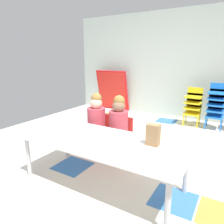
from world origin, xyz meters
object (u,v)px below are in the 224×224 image
kid_chair_blue_stack (216,104)px  folded_activity_table (112,91)px  paper_plate_near_edge (101,136)px  paper_bag_brown (153,135)px  seated_child_near_camera (97,118)px  paper_plate_center_table (78,133)px  kid_chair_yellow_stack (193,104)px  craft_table (102,143)px  donut_powdered_on_plate (101,135)px  seated_child_middle_seat (119,122)px

kid_chair_blue_stack → folded_activity_table: folded_activity_table is taller
kid_chair_blue_stack → paper_plate_near_edge: bearing=-108.3°
kid_chair_blue_stack → paper_bag_brown: bearing=-97.0°
seated_child_near_camera → paper_plate_center_table: 0.61m
seated_child_near_camera → kid_chair_yellow_stack: (0.93, 2.20, -0.10)m
craft_table → kid_chair_blue_stack: size_ratio=1.99×
kid_chair_yellow_stack → craft_table: bearing=-98.5°
kid_chair_blue_stack → seated_child_near_camera: bearing=-121.7°
craft_table → kid_chair_yellow_stack: kid_chair_yellow_stack is taller
paper_bag_brown → paper_plate_near_edge: paper_bag_brown is taller
craft_table → kid_chair_blue_stack: (0.85, 2.82, 0.02)m
craft_table → folded_activity_table: bearing=119.2°
seated_child_near_camera → donut_powdered_on_plate: (0.45, -0.55, 0.01)m
kid_chair_blue_stack → donut_powdered_on_plate: 2.90m
paper_plate_near_edge → donut_powdered_on_plate: bearing=0.0°
seated_child_middle_seat → folded_activity_table: size_ratio=0.84×
kid_chair_blue_stack → paper_plate_center_table: size_ratio=5.11×
seated_child_middle_seat → kid_chair_blue_stack: 2.42m
kid_chair_yellow_stack → kid_chair_blue_stack: bearing=0.0°
seated_child_near_camera → seated_child_middle_seat: size_ratio=1.00×
craft_table → seated_child_near_camera: bearing=129.3°
kid_chair_yellow_stack → paper_bag_brown: kid_chair_yellow_stack is taller
seated_child_near_camera → paper_plate_center_table: size_ratio=5.10×
craft_table → paper_plate_near_edge: bearing=129.4°
craft_table → paper_plate_near_edge: paper_plate_near_edge is taller
seated_child_middle_seat → kid_chair_yellow_stack: 2.27m
craft_table → kid_chair_yellow_stack: (0.42, 2.82, -0.04)m
kid_chair_yellow_stack → paper_plate_near_edge: size_ratio=4.44×
folded_activity_table → paper_bag_brown: (2.27, -2.99, 0.11)m
paper_bag_brown → seated_child_near_camera: bearing=155.1°
paper_bag_brown → folded_activity_table: bearing=127.2°
seated_child_near_camera → paper_plate_center_table: (0.15, -0.59, -0.01)m
craft_table → paper_plate_near_edge: 0.10m
paper_plate_center_table → donut_powdered_on_plate: size_ratio=1.51×
craft_table → seated_child_near_camera: seated_child_near_camera is taller
folded_activity_table → donut_powdered_on_plate: 3.50m
paper_plate_center_table → kid_chair_yellow_stack: bearing=74.4°
kid_chair_blue_stack → paper_plate_center_table: bearing=-113.4°
kid_chair_yellow_stack → paper_plate_near_edge: bearing=-99.9°
folded_activity_table → paper_plate_center_table: size_ratio=6.04×
craft_table → folded_activity_table: folded_activity_table is taller
seated_child_near_camera → paper_bag_brown: 1.14m
kid_chair_yellow_stack → paper_plate_center_table: bearing=-105.6°
paper_plate_near_edge → paper_plate_center_table: (-0.30, -0.04, 0.00)m
craft_table → paper_bag_brown: 0.56m
seated_child_near_camera → kid_chair_blue_stack: bearing=58.3°
seated_child_near_camera → donut_powdered_on_plate: size_ratio=7.71×
kid_chair_blue_stack → folded_activity_table: bearing=173.1°
craft_table → paper_plate_center_table: 0.36m
folded_activity_table → seated_child_near_camera: bearing=-63.7°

